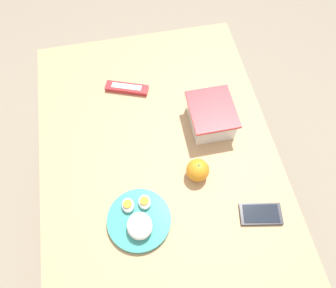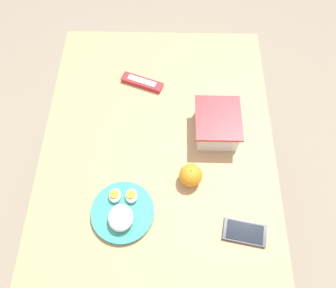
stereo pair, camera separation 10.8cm
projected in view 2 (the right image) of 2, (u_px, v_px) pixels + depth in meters
name	position (u px, v px, depth m)	size (l,w,h in m)	color
ground_plane	(162.00, 210.00, 1.78)	(10.00, 10.00, 0.00)	gray
table	(159.00, 161.00, 1.21)	(1.08, 0.79, 0.75)	tan
food_container	(217.00, 125.00, 1.11)	(0.17, 0.15, 0.09)	white
orange_fruit	(191.00, 175.00, 1.03)	(0.07, 0.07, 0.07)	orange
rice_plate	(122.00, 212.00, 0.99)	(0.19, 0.19, 0.06)	teal
candy_bar	(142.00, 82.00, 1.23)	(0.09, 0.16, 0.02)	#B7282D
cell_phone	(245.00, 232.00, 0.97)	(0.09, 0.14, 0.01)	#232328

